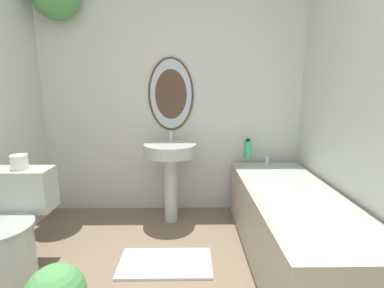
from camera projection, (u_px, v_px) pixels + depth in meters
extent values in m
cube|color=silver|center=(173.00, 95.00, 2.77)|extent=(2.69, 0.06, 2.40)
ellipsoid|color=#4C3828|center=(171.00, 94.00, 2.73)|extent=(0.45, 0.02, 0.71)
ellipsoid|color=silver|center=(171.00, 94.00, 2.72)|extent=(0.41, 0.01, 0.67)
cylinder|color=#B2BCB2|center=(3.00, 260.00, 1.76)|extent=(0.38, 0.38, 0.42)
cube|color=#B2BCB2|center=(23.00, 189.00, 1.97)|extent=(0.41, 0.21, 0.30)
cylinder|color=#B2BCB2|center=(171.00, 189.00, 2.64)|extent=(0.13, 0.13, 0.65)
cylinder|color=#B2BCB2|center=(170.00, 150.00, 2.57)|extent=(0.48, 0.48, 0.11)
cylinder|color=silver|center=(171.00, 136.00, 2.67)|extent=(0.02, 0.02, 0.10)
cube|color=#B2A893|center=(292.00, 226.00, 2.07)|extent=(0.66, 1.68, 0.52)
cube|color=#B2BCB2|center=(295.00, 196.00, 2.02)|extent=(0.56, 1.58, 0.04)
cylinder|color=silver|center=(267.00, 161.00, 2.74)|extent=(0.04, 0.04, 0.08)
cylinder|color=#38B275|center=(248.00, 149.00, 2.72)|extent=(0.07, 0.07, 0.16)
cylinder|color=black|center=(248.00, 140.00, 2.70)|extent=(0.04, 0.04, 0.02)
cube|color=silver|center=(165.00, 263.00, 2.04)|extent=(0.68, 0.35, 0.02)
cylinder|color=white|center=(19.00, 162.00, 1.93)|extent=(0.11, 0.11, 0.10)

